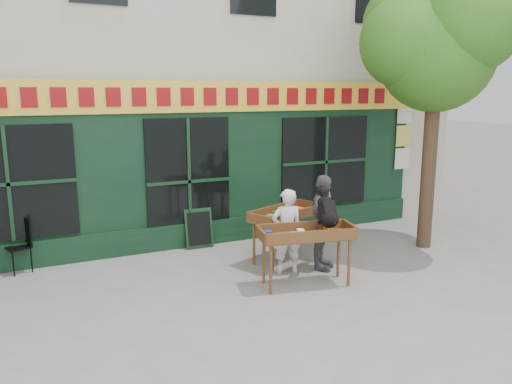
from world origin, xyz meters
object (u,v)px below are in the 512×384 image
(dog, at_px, (328,206))
(book_cart_right, at_px, (286,216))
(woman, at_px, (287,231))
(man_right, at_px, (322,223))
(book_cart_center, at_px, (307,236))

(dog, relative_size, book_cart_right, 0.37)
(woman, bearing_deg, man_right, -177.97)
(book_cart_center, bearing_deg, man_right, 52.14)
(book_cart_center, bearing_deg, woman, 102.13)
(dog, distance_m, book_cart_right, 1.42)
(woman, distance_m, book_cart_right, 0.73)
(book_cart_center, xyz_separation_m, man_right, (0.64, 0.54, 0.02))
(book_cart_center, height_order, woman, woman)
(book_cart_center, distance_m, dog, 0.59)
(book_cart_center, relative_size, book_cart_right, 0.98)
(book_cart_center, height_order, dog, dog)
(book_cart_center, relative_size, woman, 1.08)
(book_cart_center, xyz_separation_m, woman, (0.00, 0.65, -0.08))
(book_cart_right, height_order, man_right, man_right)
(woman, bearing_deg, dog, 128.69)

